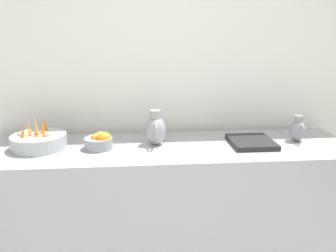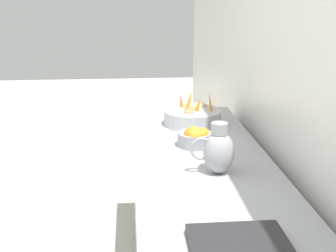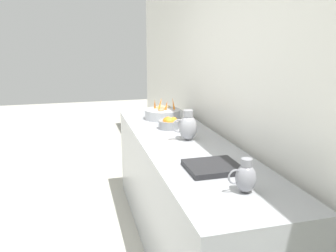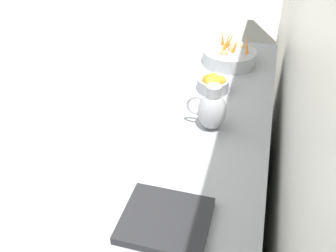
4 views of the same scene
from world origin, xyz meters
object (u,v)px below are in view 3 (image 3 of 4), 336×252
at_px(metal_pitcher_tall, 188,127).
at_px(orange_bowl, 169,123).
at_px(vegetable_colander, 163,114).
at_px(metal_pitcher_short, 245,177).

bearing_deg(metal_pitcher_tall, orange_bowl, -82.20).
bearing_deg(vegetable_colander, orange_bowl, 84.15).
height_order(orange_bowl, metal_pitcher_short, metal_pitcher_short).
bearing_deg(metal_pitcher_short, orange_bowl, -88.31).
relative_size(vegetable_colander, metal_pitcher_tall, 1.48).
distance_m(orange_bowl, metal_pitcher_tall, 0.40).
height_order(vegetable_colander, metal_pitcher_short, vegetable_colander).
distance_m(vegetable_colander, orange_bowl, 0.43).
height_order(orange_bowl, metal_pitcher_tall, metal_pitcher_tall).
relative_size(metal_pitcher_tall, metal_pitcher_short, 1.30).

